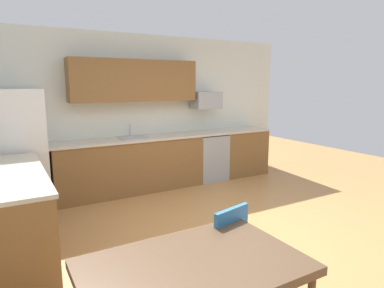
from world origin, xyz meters
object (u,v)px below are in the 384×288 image
at_px(refrigerator, 17,152).
at_px(oven_range, 208,156).
at_px(chair_near_table, 241,252).
at_px(dining_table, 194,272).
at_px(microwave, 206,100).

xyz_separation_m(refrigerator, oven_range, (3.29, 0.08, -0.43)).
height_order(refrigerator, chair_near_table, refrigerator).
xyz_separation_m(refrigerator, dining_table, (0.81, -3.62, -0.22)).
xyz_separation_m(microwave, chair_near_table, (-1.86, -3.51, -1.03)).
height_order(oven_range, dining_table, oven_range).
xyz_separation_m(refrigerator, chair_near_table, (1.43, -3.33, -0.39)).
xyz_separation_m(oven_range, chair_near_table, (-1.86, -3.41, 0.05)).
bearing_deg(chair_near_table, microwave, 61.99).
bearing_deg(microwave, chair_near_table, -118.01).
distance_m(oven_range, chair_near_table, 3.88).
bearing_deg(chair_near_table, oven_range, 61.29).
relative_size(refrigerator, microwave, 3.30).
distance_m(refrigerator, microwave, 3.36).
distance_m(refrigerator, oven_range, 3.32).
relative_size(oven_range, dining_table, 0.65).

